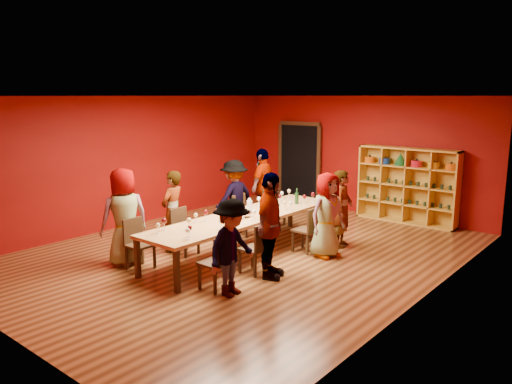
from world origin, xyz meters
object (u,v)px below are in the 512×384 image
(chair_person_right_3, at_px, (309,227))
(wine_bottle, at_px, (297,198))
(chair_person_left_0, at_px, (137,241))
(chair_person_left_1, at_px, (183,229))
(person_right_0, at_px, (232,248))
(shelving_unit, at_px, (408,182))
(person_left_3, at_px, (234,197))
(chair_person_right_1, at_px, (257,246))
(chair_person_left_3, at_px, (243,212))
(chair_person_left_4, at_px, (272,205))
(person_left_1, at_px, (173,211))
(person_right_1, at_px, (270,226))
(person_right_3, at_px, (327,215))
(spittoon_bowl, at_px, (244,213))
(person_left_4, at_px, (263,186))
(tasting_table, at_px, (245,218))
(person_right_4, at_px, (343,209))
(chair_person_right_0, at_px, (218,260))
(person_left_0, at_px, (124,217))
(chair_person_right_4, at_px, (329,220))

(chair_person_right_3, bearing_deg, wine_bottle, 138.81)
(chair_person_left_0, relative_size, wine_bottle, 2.65)
(chair_person_left_1, bearing_deg, person_right_0, -23.15)
(shelving_unit, distance_m, person_left_3, 4.22)
(chair_person_right_1, height_order, chair_person_right_3, same)
(chair_person_left_3, xyz_separation_m, chair_person_right_3, (1.82, -0.13, 0.00))
(chair_person_left_4, bearing_deg, person_left_1, -95.62)
(chair_person_left_3, distance_m, person_right_1, 2.72)
(person_right_3, relative_size, spittoon_bowl, 5.62)
(person_left_4, bearing_deg, shelving_unit, 118.41)
(person_right_1, distance_m, person_right_3, 1.57)
(tasting_table, height_order, chair_person_left_0, chair_person_left_0)
(chair_person_left_4, distance_m, person_right_4, 2.18)
(person_right_0, distance_m, spittoon_bowl, 1.97)
(person_left_1, height_order, person_right_4, person_left_1)
(person_left_3, bearing_deg, shelving_unit, 146.40)
(chair_person_right_0, relative_size, spittoon_bowl, 3.10)
(chair_person_left_1, relative_size, chair_person_right_1, 1.00)
(person_left_4, bearing_deg, person_right_3, 51.23)
(chair_person_right_1, relative_size, person_right_1, 0.50)
(tasting_table, bearing_deg, chair_person_right_3, 42.48)
(shelving_unit, relative_size, person_right_0, 1.60)
(tasting_table, relative_size, person_right_3, 2.79)
(person_right_1, height_order, chair_person_right_3, person_right_1)
(chair_person_right_1, bearing_deg, chair_person_right_0, -90.00)
(tasting_table, distance_m, chair_person_left_1, 1.22)
(tasting_table, relative_size, chair_person_left_3, 5.06)
(person_left_0, xyz_separation_m, chair_person_left_1, (0.34, 1.07, -0.38))
(chair_person_right_3, bearing_deg, chair_person_left_1, -138.39)
(person_right_1, xyz_separation_m, spittoon_bowl, (-1.12, 0.64, -0.08))
(chair_person_left_4, height_order, chair_person_right_1, same)
(person_right_3, bearing_deg, chair_person_right_4, 41.20)
(person_left_4, bearing_deg, person_right_4, 66.63)
(person_left_0, xyz_separation_m, wine_bottle, (1.41, 3.34, -0.00))
(chair_person_left_4, bearing_deg, chair_person_right_1, -56.29)
(person_left_4, height_order, spittoon_bowl, person_left_4)
(chair_person_left_4, bearing_deg, chair_person_right_0, -63.71)
(person_right_0, bearing_deg, person_left_3, 36.38)
(chair_person_right_4, height_order, wine_bottle, wine_bottle)
(wine_bottle, bearing_deg, tasting_table, -95.97)
(person_left_0, xyz_separation_m, chair_person_left_4, (0.34, 3.85, -0.38))
(person_left_1, relative_size, chair_person_right_4, 1.79)
(wine_bottle, bearing_deg, person_left_0, -112.84)
(person_left_3, bearing_deg, chair_person_right_3, 90.03)
(shelving_unit, relative_size, person_right_3, 1.49)
(shelving_unit, bearing_deg, person_right_0, -91.92)
(chair_person_left_0, bearing_deg, person_left_4, 93.91)
(chair_person_left_4, height_order, wine_bottle, wine_bottle)
(shelving_unit, bearing_deg, person_left_0, -113.24)
(chair_person_right_4, bearing_deg, person_right_0, -85.02)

